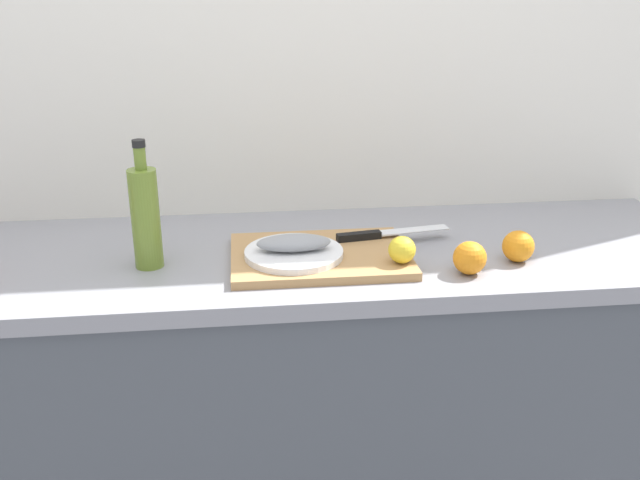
% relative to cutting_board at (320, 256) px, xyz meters
% --- Properties ---
extents(back_wall, '(3.20, 0.05, 2.50)m').
position_rel_cutting_board_xyz_m(back_wall, '(-0.01, 0.39, 0.34)').
color(back_wall, white).
rests_on(back_wall, ground_plane).
extents(kitchen_counter, '(2.00, 0.60, 0.90)m').
position_rel_cutting_board_xyz_m(kitchen_counter, '(-0.01, 0.07, -0.46)').
color(kitchen_counter, '#4C5159').
rests_on(kitchen_counter, ground_plane).
extents(cutting_board, '(0.41, 0.30, 0.02)m').
position_rel_cutting_board_xyz_m(cutting_board, '(0.00, 0.00, 0.00)').
color(cutting_board, tan).
rests_on(cutting_board, kitchen_counter).
extents(white_plate, '(0.23, 0.23, 0.01)m').
position_rel_cutting_board_xyz_m(white_plate, '(-0.06, -0.02, 0.02)').
color(white_plate, white).
rests_on(white_plate, cutting_board).
extents(fish_fillet, '(0.17, 0.07, 0.04)m').
position_rel_cutting_board_xyz_m(fish_fillet, '(-0.06, -0.02, 0.04)').
color(fish_fillet, gray).
rests_on(fish_fillet, white_plate).
extents(chef_knife, '(0.29, 0.07, 0.02)m').
position_rel_cutting_board_xyz_m(chef_knife, '(0.16, 0.08, 0.02)').
color(chef_knife, silver).
rests_on(chef_knife, cutting_board).
extents(lemon_0, '(0.06, 0.06, 0.06)m').
position_rel_cutting_board_xyz_m(lemon_0, '(0.17, -0.08, 0.04)').
color(lemon_0, yellow).
rests_on(lemon_0, cutting_board).
extents(olive_oil_bottle, '(0.06, 0.06, 0.29)m').
position_rel_cutting_board_xyz_m(olive_oil_bottle, '(-0.39, 0.01, 0.11)').
color(olive_oil_bottle, olive).
rests_on(olive_oil_bottle, kitchen_counter).
extents(orange_0, '(0.07, 0.07, 0.07)m').
position_rel_cutting_board_xyz_m(orange_0, '(0.32, -0.12, 0.03)').
color(orange_0, orange).
rests_on(orange_0, kitchen_counter).
extents(orange_1, '(0.07, 0.07, 0.07)m').
position_rel_cutting_board_xyz_m(orange_1, '(0.46, -0.06, 0.03)').
color(orange_1, orange).
rests_on(orange_1, kitchen_counter).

